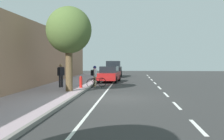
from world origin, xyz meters
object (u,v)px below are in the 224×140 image
Objects in this scene: bicycle_at_curb at (97,83)px; cyclist_with_backpack at (94,74)px; pedestrian_on_phone at (61,74)px; parked_suv_black_nearest at (114,69)px; street_tree_near_cyclist at (69,31)px; parked_sedan_red_second at (109,74)px; fire_hydrant at (81,82)px.

bicycle_at_curb is 0.85× the size of cyclist_with_backpack.
pedestrian_on_phone is at bearing 41.59° from cyclist_with_backpack.
street_tree_near_cyclist is (1.73, 17.19, 2.95)m from parked_suv_black_nearest.
parked_suv_black_nearest is at bearing -89.30° from parked_sedan_red_second.
parked_suv_black_nearest reaches higher than cyclist_with_backpack.
street_tree_near_cyclist reaches higher than parked_sedan_red_second.
parked_suv_black_nearest is 15.02m from pedestrian_on_phone.
parked_sedan_red_second is 9.84m from street_tree_near_cyclist.
parked_suv_black_nearest is 2.83× the size of cyclist_with_backpack.
parked_suv_black_nearest reaches higher than pedestrian_on_phone.
street_tree_near_cyclist is at bearing 84.25° from parked_suv_black_nearest.
pedestrian_on_phone reaches higher than fire_hydrant.
pedestrian_on_phone is 1.64m from fire_hydrant.
parked_sedan_red_second is 7.31m from pedestrian_on_phone.
bicycle_at_curb is 0.26× the size of street_tree_near_cyclist.
bicycle_at_curb is 0.81m from cyclist_with_backpack.
fire_hydrant is at bearing 63.63° from bicycle_at_curb.
parked_sedan_red_second is 2.65× the size of pedestrian_on_phone.
street_tree_near_cyclist reaches higher than fire_hydrant.
bicycle_at_curb is 2.03m from fire_hydrant.
parked_suv_black_nearest is 0.88× the size of street_tree_near_cyclist.
fire_hydrant is (0.90, 1.81, 0.20)m from bicycle_at_curb.
cyclist_with_backpack is at bearing 80.45° from parked_sedan_red_second.
parked_sedan_red_second is (-0.10, 8.08, -0.27)m from parked_suv_black_nearest.
parked_suv_black_nearest is 8.08m from parked_sedan_red_second.
pedestrian_on_phone reaches higher than parked_sedan_red_second.
street_tree_near_cyclist is at bearing 76.74° from cyclist_with_backpack.
pedestrian_on_phone reaches higher than cyclist_with_backpack.
fire_hydrant is (-1.51, 0.31, -0.54)m from pedestrian_on_phone.
parked_sedan_red_second is 4.80m from cyclist_with_backpack.
cyclist_with_backpack is 0.98× the size of pedestrian_on_phone.
street_tree_near_cyclist is 3.94m from pedestrian_on_phone.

